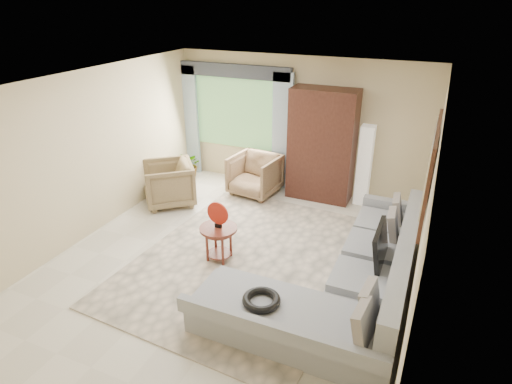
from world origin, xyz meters
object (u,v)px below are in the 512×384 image
at_px(sectional_sofa, 350,284).
at_px(armchair_right, 255,175).
at_px(coffee_table, 219,243).
at_px(armoire, 322,145).
at_px(potted_plant, 190,165).
at_px(armchair_left, 169,183).
at_px(floor_lamp, 364,166).
at_px(tv_screen, 381,245).

distance_m(sectional_sofa, armchair_right, 3.50).
height_order(coffee_table, armoire, armoire).
bearing_deg(potted_plant, armchair_right, -5.66).
bearing_deg(armchair_left, potted_plant, 153.16).
height_order(armchair_left, floor_lamp, floor_lamp).
height_order(sectional_sofa, armoire, armoire).
bearing_deg(armchair_left, coffee_table, 13.32).
bearing_deg(armchair_right, sectional_sofa, -38.47).
height_order(tv_screen, floor_lamp, floor_lamp).
bearing_deg(potted_plant, coffee_table, -50.89).
bearing_deg(armchair_right, coffee_table, -71.45).
bearing_deg(floor_lamp, sectional_sofa, -81.67).
distance_m(armchair_right, armoire, 1.42).
bearing_deg(coffee_table, floor_lamp, 60.83).
height_order(armchair_right, potted_plant, armchair_right).
xyz_separation_m(tv_screen, floor_lamp, (-0.70, 2.60, 0.03)).
relative_size(potted_plant, floor_lamp, 0.40).
xyz_separation_m(tv_screen, armoire, (-1.50, 2.54, 0.33)).
relative_size(coffee_table, potted_plant, 0.92).
relative_size(sectional_sofa, floor_lamp, 2.31).
height_order(armchair_left, potted_plant, armchair_left).
bearing_deg(armchair_left, armoire, 79.51).
distance_m(coffee_table, armoire, 2.91).
relative_size(sectional_sofa, armchair_left, 3.88).
height_order(sectional_sofa, potted_plant, sectional_sofa).
bearing_deg(armchair_left, tv_screen, 34.15).
height_order(armoire, floor_lamp, armoire).
height_order(tv_screen, armchair_left, tv_screen).
height_order(potted_plant, floor_lamp, floor_lamp).
bearing_deg(sectional_sofa, armchair_left, 158.21).
height_order(tv_screen, armoire, armoire).
height_order(armchair_left, armoire, armoire).
bearing_deg(sectional_sofa, potted_plant, 146.23).
xyz_separation_m(coffee_table, potted_plant, (-2.02, 2.49, 0.01)).
height_order(armchair_left, armchair_right, armchair_left).
xyz_separation_m(coffee_table, armchair_left, (-1.75, 1.30, 0.12)).
bearing_deg(tv_screen, floor_lamp, 105.05).
bearing_deg(floor_lamp, coffee_table, -119.17).
relative_size(armchair_right, potted_plant, 1.46).
relative_size(tv_screen, armchair_left, 0.83).
distance_m(coffee_table, armchair_right, 2.38).
xyz_separation_m(armoire, floor_lamp, (0.80, 0.06, -0.30)).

